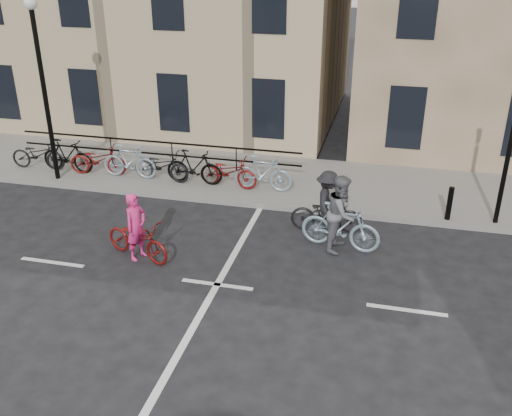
% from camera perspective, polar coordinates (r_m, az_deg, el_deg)
% --- Properties ---
extents(ground, '(120.00, 120.00, 0.00)m').
position_cam_1_polar(ground, '(12.49, -3.90, -7.66)').
color(ground, black).
rests_on(ground, ground).
extents(sidewalk, '(46.00, 4.00, 0.15)m').
position_cam_1_polar(sidewalk, '(18.80, -10.14, 3.85)').
color(sidewalk, slate).
rests_on(sidewalk, ground).
extents(traffic_light, '(0.18, 0.30, 3.90)m').
position_cam_1_polar(traffic_light, '(15.24, 24.22, 6.47)').
color(traffic_light, black).
rests_on(traffic_light, sidewalk).
extents(lamp_post, '(0.36, 0.36, 5.28)m').
position_cam_1_polar(lamp_post, '(17.72, -20.72, 12.89)').
color(lamp_post, black).
rests_on(lamp_post, sidewalk).
extents(bollard_east, '(0.14, 0.14, 0.90)m').
position_cam_1_polar(bollard_east, '(15.60, 18.79, 0.44)').
color(bollard_east, black).
rests_on(bollard_east, sidewalk).
extents(parked_bikes, '(9.35, 1.23, 1.05)m').
position_cam_1_polar(parked_bikes, '(17.73, -11.09, 4.44)').
color(parked_bikes, black).
rests_on(parked_bikes, sidewalk).
extents(cyclist_pink, '(1.92, 1.20, 1.62)m').
position_cam_1_polar(cyclist_pink, '(13.50, -11.81, -2.77)').
color(cyclist_pink, maroon).
rests_on(cyclist_pink, ground).
extents(cyclist_grey, '(2.00, 1.02, 1.88)m').
position_cam_1_polar(cyclist_grey, '(13.68, 8.49, -1.18)').
color(cyclist_grey, '#8AA5B5').
rests_on(cyclist_grey, ground).
extents(cyclist_dark, '(1.87, 1.10, 1.63)m').
position_cam_1_polar(cyclist_dark, '(14.53, 7.11, 0.01)').
color(cyclist_dark, black).
rests_on(cyclist_dark, ground).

